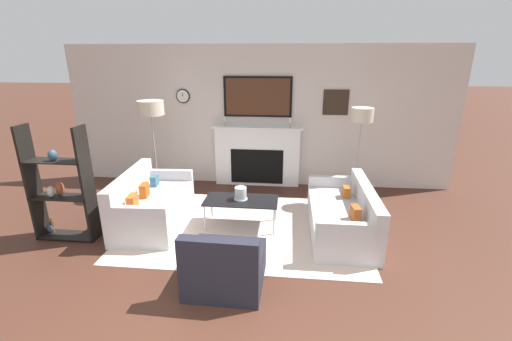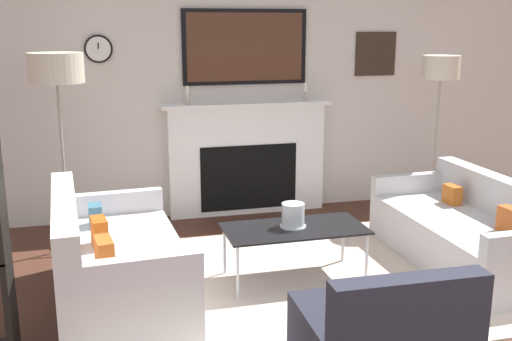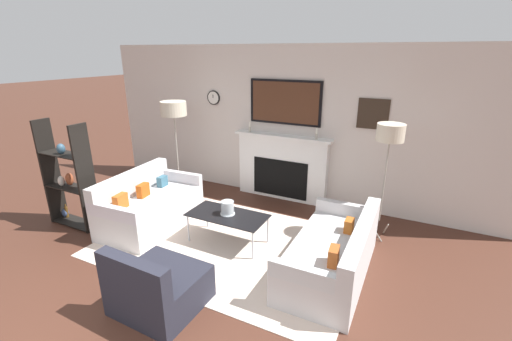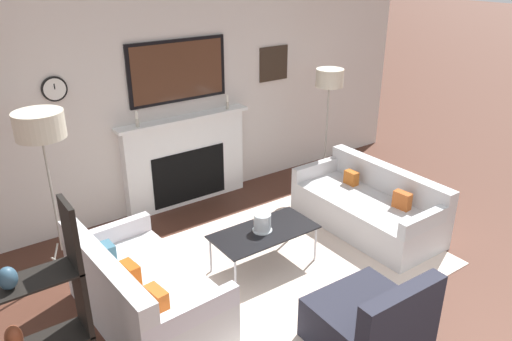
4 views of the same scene
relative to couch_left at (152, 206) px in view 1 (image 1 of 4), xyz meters
The scene contains 10 objects.
fireplace_wall 2.61m from the couch_left, 53.45° to the left, with size 7.50×0.28×2.70m.
area_rug 1.48m from the couch_left, ahead, with size 3.51×2.38×0.01m.
couch_left is the anchor object (origin of this frame).
couch_right 2.90m from the couch_left, ahead, with size 0.86×1.79×0.72m.
armchair 1.99m from the couch_left, 44.70° to the right, with size 0.86×0.82×0.76m.
coffee_table 1.39m from the couch_left, ahead, with size 1.11×0.55×0.43m.
hurricane_candle 1.40m from the couch_left, ahead, with size 0.21×0.21×0.19m.
floor_lamp_left 1.80m from the couch_left, 107.01° to the left, with size 0.46×0.46×1.75m.
floor_lamp_right 3.69m from the couch_left, 19.93° to the left, with size 0.36×0.36×1.68m.
shelf_unit 1.27m from the couch_left, 152.92° to the right, with size 0.85×0.28×1.63m.
Camera 1 is at (0.64, -1.68, 2.49)m, focal length 24.00 mm.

